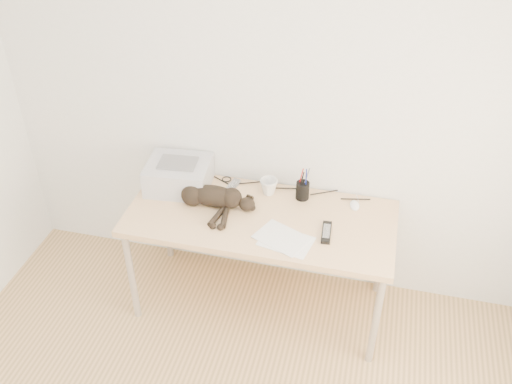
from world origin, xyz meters
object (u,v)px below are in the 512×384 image
(printer, at_px, (179,175))
(cat, at_px, (210,197))
(mouse, at_px, (355,204))
(mug, at_px, (269,187))
(pen_cup, at_px, (303,190))
(desk, at_px, (264,224))

(printer, height_order, cat, printer)
(cat, relative_size, mouse, 6.15)
(mug, relative_size, pen_cup, 0.51)
(desk, xyz_separation_m, pen_cup, (0.21, 0.15, 0.19))
(desk, relative_size, pen_cup, 7.49)
(mug, relative_size, mouse, 1.08)
(printer, distance_m, mouse, 1.11)
(desk, distance_m, mug, 0.24)
(cat, distance_m, pen_cup, 0.57)
(mouse, bearing_deg, printer, 171.65)
(desk, xyz_separation_m, cat, (-0.32, -0.06, 0.19))
(pen_cup, bearing_deg, mug, -179.55)
(cat, bearing_deg, mug, 32.35)
(desk, xyz_separation_m, printer, (-0.57, 0.08, 0.22))
(desk, distance_m, mouse, 0.57)
(cat, height_order, mug, cat)
(desk, bearing_deg, mouse, 14.98)
(cat, xyz_separation_m, mug, (0.32, 0.20, -0.01))
(printer, distance_m, cat, 0.29)
(mug, xyz_separation_m, mouse, (0.54, -0.00, -0.03))
(printer, relative_size, mouse, 4.11)
(desk, height_order, mug, mug)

